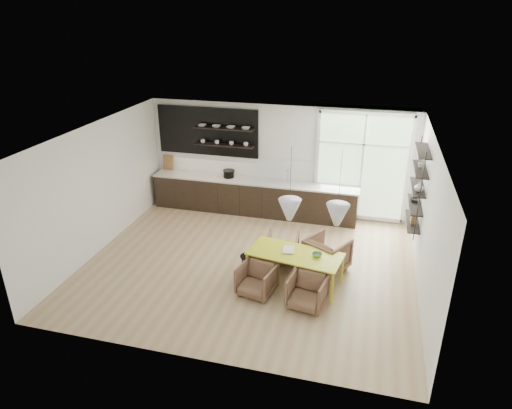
% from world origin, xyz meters
% --- Properties ---
extents(room, '(7.02, 6.01, 2.91)m').
position_xyz_m(room, '(0.58, 1.10, 1.46)').
color(room, tan).
rests_on(room, ground).
extents(kitchen_run, '(5.54, 0.69, 2.75)m').
position_xyz_m(kitchen_run, '(-0.69, 2.69, 0.60)').
color(kitchen_run, black).
rests_on(kitchen_run, ground).
extents(right_shelving, '(0.26, 1.22, 1.90)m').
position_xyz_m(right_shelving, '(3.36, 1.17, 1.65)').
color(right_shelving, black).
rests_on(right_shelving, ground).
extents(dining_table, '(1.96, 1.13, 0.68)m').
position_xyz_m(dining_table, '(1.08, -0.42, 0.63)').
color(dining_table, '#CBD11E').
rests_on(dining_table, ground).
extents(armchair_back_left, '(0.72, 0.74, 0.63)m').
position_xyz_m(armchair_back_left, '(0.67, 0.36, 0.31)').
color(armchair_back_left, brown).
rests_on(armchair_back_left, ground).
extents(armchair_back_right, '(1.08, 1.09, 0.74)m').
position_xyz_m(armchair_back_right, '(1.65, 0.25, 0.37)').
color(armchair_back_right, brown).
rests_on(armchair_back_right, ground).
extents(armchair_front_left, '(0.79, 0.80, 0.62)m').
position_xyz_m(armchair_front_left, '(0.43, -0.99, 0.31)').
color(armchair_front_left, brown).
rests_on(armchair_front_left, ground).
extents(armchair_front_right, '(0.78, 0.79, 0.63)m').
position_xyz_m(armchair_front_right, '(1.45, -1.14, 0.31)').
color(armchair_front_right, brown).
rests_on(armchair_front_right, ground).
extents(wire_stool, '(0.37, 0.37, 0.46)m').
position_xyz_m(wire_stool, '(0.10, -0.41, 0.30)').
color(wire_stool, black).
rests_on(wire_stool, ground).
extents(table_book, '(0.28, 0.35, 0.03)m').
position_xyz_m(table_book, '(0.81, -0.36, 0.69)').
color(table_book, white).
rests_on(table_book, dining_table).
extents(table_bowl, '(0.24, 0.24, 0.06)m').
position_xyz_m(table_bowl, '(1.52, -0.42, 0.71)').
color(table_bowl, '#588A61').
rests_on(table_bowl, dining_table).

